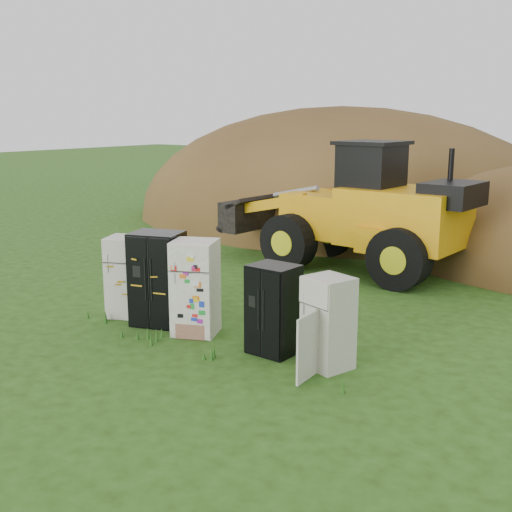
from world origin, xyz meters
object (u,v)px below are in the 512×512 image
Objects in this scene: fridge_sticker at (195,288)px; fridge_black_side at (158,279)px; wheel_loader at (342,205)px; fridge_open_door at (328,323)px; fridge_leftmost at (127,276)px; fridge_black_right at (274,309)px.

fridge_black_side is at bearing 155.55° from fridge_sticker.
wheel_loader is (-0.41, 6.70, 0.84)m from fridge_sticker.
wheel_loader is at bearing 134.14° from fridge_open_door.
fridge_black_right is (3.77, -0.01, -0.05)m from fridge_leftmost.
fridge_black_right is (1.83, 0.02, -0.12)m from fridge_sticker.
fridge_leftmost is at bearing 155.16° from fridge_sticker.
fridge_black_side reaches higher than fridge_sticker.
wheel_loader reaches higher than fridge_sticker.
fridge_open_door is (1.14, -0.03, -0.02)m from fridge_black_right.
fridge_black_right is at bearing -68.02° from wheel_loader.
fridge_leftmost is 0.92× the size of fridge_sticker.
fridge_leftmost is 4.91m from fridge_open_door.
fridge_black_right reaches higher than fridge_open_door.
fridge_black_side is (0.92, -0.02, 0.10)m from fridge_leftmost.
wheel_loader reaches higher than fridge_black_right.
fridge_sticker reaches higher than fridge_black_right.
fridge_open_door is at bearing -24.21° from fridge_sticker.
wheel_loader is (-2.24, 6.69, 0.96)m from fridge_black_right.
fridge_leftmost is 6.91m from wheel_loader.
fridge_black_right is 0.22× the size of wheel_loader.
fridge_sticker reaches higher than fridge_open_door.
fridge_black_side is 6.77m from wheel_loader.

